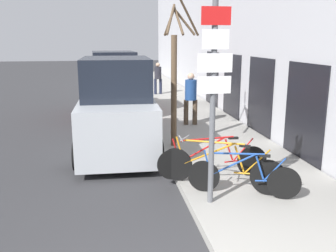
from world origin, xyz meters
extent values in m
plane|color=#333335|center=(0.00, 11.20, 0.00)|extent=(80.00, 80.00, 0.00)
cube|color=#9E9B93|center=(2.60, 14.00, 0.07)|extent=(3.20, 32.00, 0.15)
cube|color=#BCBCC1|center=(4.35, 14.00, 3.25)|extent=(0.20, 32.00, 6.50)
cube|color=black|center=(4.23, 4.90, 1.29)|extent=(0.03, 1.77, 2.28)
cube|color=black|center=(4.23, 7.53, 1.29)|extent=(0.03, 1.77, 2.28)
cube|color=black|center=(4.23, 10.16, 1.29)|extent=(0.03, 1.77, 2.28)
cube|color=black|center=(4.23, 12.79, 1.29)|extent=(0.03, 1.77, 2.28)
cylinder|color=#595B60|center=(1.37, 2.80, 1.88)|extent=(0.10, 0.10, 3.47)
cube|color=red|center=(1.37, 2.74, 3.32)|extent=(0.48, 0.02, 0.29)
cube|color=white|center=(1.37, 2.74, 2.96)|extent=(0.45, 0.02, 0.31)
cube|color=white|center=(1.37, 2.74, 2.59)|extent=(0.59, 0.02, 0.31)
cube|color=white|center=(1.37, 2.74, 2.24)|extent=(0.56, 0.02, 0.29)
cylinder|color=black|center=(1.37, 3.28, 0.45)|extent=(0.57, 0.27, 0.60)
cylinder|color=black|center=(2.70, 2.70, 0.45)|extent=(0.57, 0.27, 0.60)
cylinder|color=#1E4799|center=(1.87, 3.06, 0.73)|extent=(0.76, 0.36, 0.50)
cylinder|color=#1E4799|center=(1.94, 3.03, 0.94)|extent=(0.88, 0.41, 0.08)
cylinder|color=#1E4799|center=(2.30, 2.87, 0.71)|extent=(0.18, 0.10, 0.43)
cylinder|color=#1E4799|center=(2.47, 2.80, 0.47)|extent=(0.48, 0.23, 0.07)
cylinder|color=#1E4799|center=(2.54, 2.77, 0.69)|extent=(0.36, 0.18, 0.48)
cylinder|color=#1E4799|center=(1.44, 3.25, 0.71)|extent=(0.17, 0.10, 0.52)
cube|color=black|center=(2.37, 2.85, 0.94)|extent=(0.22, 0.15, 0.04)
cylinder|color=#99999E|center=(1.51, 3.22, 0.96)|extent=(0.20, 0.41, 0.02)
cylinder|color=black|center=(0.97, 3.92, 0.49)|extent=(0.59, 0.40, 0.68)
cylinder|color=black|center=(2.50, 2.92, 0.49)|extent=(0.59, 0.40, 0.68)
cylinder|color=orange|center=(1.54, 3.55, 0.81)|extent=(0.87, 0.59, 0.56)
cylinder|color=orange|center=(1.62, 3.50, 1.04)|extent=(1.01, 0.68, 0.09)
cylinder|color=orange|center=(2.04, 3.22, 0.78)|extent=(0.20, 0.15, 0.49)
cylinder|color=orange|center=(2.23, 3.09, 0.52)|extent=(0.55, 0.38, 0.08)
cylinder|color=orange|center=(2.31, 3.04, 0.75)|extent=(0.42, 0.29, 0.55)
cylinder|color=orange|center=(1.05, 3.87, 0.78)|extent=(0.20, 0.14, 0.59)
cube|color=black|center=(2.12, 3.17, 1.04)|extent=(0.21, 0.18, 0.04)
cylinder|color=#99999E|center=(1.12, 3.82, 1.07)|extent=(0.26, 0.38, 0.02)
cylinder|color=black|center=(0.90, 3.98, 0.47)|extent=(0.64, 0.05, 0.64)
cylinder|color=black|center=(2.59, 3.94, 0.47)|extent=(0.64, 0.05, 0.64)
cylinder|color=red|center=(1.53, 3.97, 0.77)|extent=(0.94, 0.06, 0.53)
cylinder|color=red|center=(1.62, 3.96, 0.99)|extent=(1.10, 0.07, 0.08)
cylinder|color=red|center=(2.08, 3.95, 0.74)|extent=(0.20, 0.04, 0.46)
cylinder|color=red|center=(2.29, 3.94, 0.49)|extent=(0.59, 0.05, 0.08)
cylinder|color=red|center=(2.38, 3.94, 0.72)|extent=(0.44, 0.04, 0.51)
cylinder|color=red|center=(0.99, 3.98, 0.74)|extent=(0.20, 0.04, 0.55)
cube|color=black|center=(2.17, 3.95, 0.99)|extent=(0.20, 0.09, 0.04)
cylinder|color=#99999E|center=(1.07, 3.98, 1.01)|extent=(0.04, 0.44, 0.02)
cube|color=#B2B7BC|center=(-0.12, 6.72, 0.84)|extent=(1.97, 4.58, 1.32)
cube|color=black|center=(-0.12, 6.54, 2.01)|extent=(1.73, 2.40, 1.01)
cylinder|color=black|center=(-1.02, 8.15, 0.33)|extent=(0.23, 0.66, 0.66)
cylinder|color=black|center=(0.85, 8.11, 0.33)|extent=(0.23, 0.66, 0.66)
cylinder|color=black|center=(-1.08, 5.33, 0.33)|extent=(0.23, 0.66, 0.66)
cylinder|color=black|center=(0.78, 5.29, 0.33)|extent=(0.23, 0.66, 0.66)
cube|color=maroon|center=(-0.07, 11.73, 0.88)|extent=(1.94, 4.27, 1.40)
cube|color=black|center=(-0.06, 11.57, 2.04)|extent=(1.68, 2.25, 0.92)
cylinder|color=black|center=(-1.01, 12.99, 0.34)|extent=(0.25, 0.69, 0.68)
cylinder|color=black|center=(0.75, 13.07, 0.34)|extent=(0.25, 0.69, 0.68)
cylinder|color=black|center=(-0.89, 10.40, 0.34)|extent=(0.25, 0.69, 0.68)
cylinder|color=black|center=(0.87, 10.48, 0.34)|extent=(0.25, 0.69, 0.68)
cylinder|color=#4C3D2D|center=(2.53, 8.88, 0.57)|extent=(0.16, 0.16, 0.84)
cylinder|color=#4C3D2D|center=(2.24, 8.93, 0.57)|extent=(0.16, 0.16, 0.84)
cylinder|color=navy|center=(2.39, 8.90, 1.32)|extent=(0.39, 0.39, 0.67)
sphere|color=tan|center=(2.39, 8.90, 1.77)|extent=(0.23, 0.23, 0.23)
cylinder|color=#1E2338|center=(2.16, 16.21, 0.55)|extent=(0.15, 0.15, 0.79)
cylinder|color=#1E2338|center=(2.44, 16.24, 0.55)|extent=(0.15, 0.15, 0.79)
cylinder|color=#26262D|center=(2.30, 16.23, 1.25)|extent=(0.36, 0.36, 0.63)
sphere|color=tan|center=(2.30, 16.23, 1.67)|extent=(0.21, 0.21, 0.21)
cylinder|color=brown|center=(1.38, 6.47, 1.61)|extent=(0.16, 0.16, 2.92)
cylinder|color=brown|center=(1.18, 5.86, 3.43)|extent=(0.45, 1.28, 0.78)
cylinder|color=brown|center=(1.76, 6.78, 3.65)|extent=(0.85, 0.70, 1.20)
cylinder|color=brown|center=(1.65, 6.48, 3.39)|extent=(0.59, 0.08, 0.68)
cylinder|color=brown|center=(1.30, 6.75, 3.39)|extent=(0.22, 0.63, 0.68)
cylinder|color=brown|center=(1.41, 6.05, 3.41)|extent=(0.13, 0.88, 0.73)
camera|label=1|loc=(-0.37, -3.16, 2.97)|focal=40.00mm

